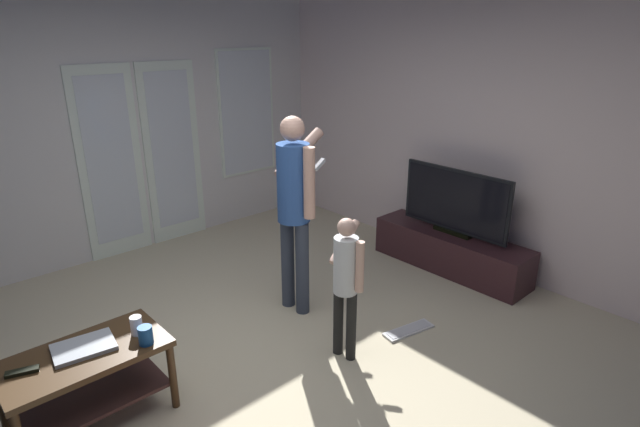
{
  "coord_description": "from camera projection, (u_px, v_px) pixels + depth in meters",
  "views": [
    {
      "loc": [
        -1.7,
        -2.51,
        2.32
      ],
      "look_at": [
        0.71,
        0.12,
        1.01
      ],
      "focal_mm": 28.61,
      "sensor_mm": 36.0,
      "label": 1
    }
  ],
  "objects": [
    {
      "name": "person_adult",
      "position": [
        295.0,
        198.0,
        4.14
      ],
      "size": [
        0.68,
        0.49,
        1.68
      ],
      "color": "#363E4E",
      "rests_on": "ground_plane"
    },
    {
      "name": "wall_back_with_doors",
      "position": [
        100.0,
        131.0,
        5.1
      ],
      "size": [
        5.57,
        0.09,
        2.76
      ],
      "color": "silver",
      "rests_on": "ground_plane"
    },
    {
      "name": "ground_plane",
      "position": [
        258.0,
        375.0,
        3.62
      ],
      "size": [
        5.57,
        5.52,
        0.02
      ],
      "primitive_type": "cube",
      "color": "beige"
    },
    {
      "name": "flat_screen_tv",
      "position": [
        455.0,
        202.0,
        4.94
      ],
      "size": [
        0.08,
        1.15,
        0.66
      ],
      "color": "black",
      "rests_on": "tv_stand"
    },
    {
      "name": "cup_by_laptop",
      "position": [
        146.0,
        335.0,
        3.08
      ],
      "size": [
        0.09,
        0.09,
        0.12
      ],
      "primitive_type": "cylinder",
      "color": "#154B92",
      "rests_on": "coffee_table"
    },
    {
      "name": "tv_stand",
      "position": [
        451.0,
        251.0,
        5.12
      ],
      "size": [
        0.43,
        1.61,
        0.39
      ],
      "color": "#371D21",
      "rests_on": "ground_plane"
    },
    {
      "name": "wall_right_plain",
      "position": [
        486.0,
        132.0,
        4.89
      ],
      "size": [
        0.06,
        5.52,
        2.73
      ],
      "color": "silver",
      "rests_on": "ground_plane"
    },
    {
      "name": "loose_keyboard",
      "position": [
        409.0,
        330.0,
        4.12
      ],
      "size": [
        0.46,
        0.22,
        0.02
      ],
      "color": "white",
      "rests_on": "ground_plane"
    },
    {
      "name": "coffee_table",
      "position": [
        87.0,
        372.0,
        3.06
      ],
      "size": [
        0.94,
        0.51,
        0.5
      ],
      "color": "#432D18",
      "rests_on": "ground_plane"
    },
    {
      "name": "cup_near_edge",
      "position": [
        136.0,
        325.0,
        3.18
      ],
      "size": [
        0.07,
        0.07,
        0.12
      ],
      "primitive_type": "cylinder",
      "color": "white",
      "rests_on": "coffee_table"
    },
    {
      "name": "tv_remote_black",
      "position": [
        22.0,
        372.0,
        2.83
      ],
      "size": [
        0.18,
        0.1,
        0.02
      ],
      "primitive_type": "cube",
      "rotation": [
        0.0,
        0.0,
        -0.33
      ],
      "color": "black",
      "rests_on": "coffee_table"
    },
    {
      "name": "person_child",
      "position": [
        346.0,
        276.0,
        3.61
      ],
      "size": [
        0.43,
        0.34,
        1.1
      ],
      "color": "black",
      "rests_on": "ground_plane"
    },
    {
      "name": "laptop_closed",
      "position": [
        84.0,
        347.0,
        3.05
      ],
      "size": [
        0.38,
        0.3,
        0.03
      ],
      "primitive_type": "cube",
      "rotation": [
        0.0,
        0.0,
        -0.15
      ],
      "color": "#ACB3BB",
      "rests_on": "coffee_table"
    }
  ]
}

